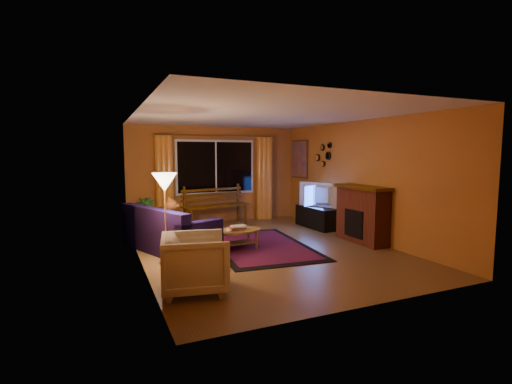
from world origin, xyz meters
name	(u,v)px	position (x,y,z in m)	size (l,w,h in m)	color
floor	(262,248)	(0.00, 0.00, -0.01)	(4.50, 6.00, 0.02)	brown
ceiling	(262,115)	(0.00, 0.00, 2.51)	(4.50, 6.00, 0.02)	white
wall_back	(215,175)	(0.00, 3.01, 1.25)	(4.50, 0.02, 2.50)	#C0722F
wall_left	(138,187)	(-2.26, 0.00, 1.25)	(0.02, 6.00, 2.50)	#C0722F
wall_right	(359,180)	(2.26, 0.00, 1.25)	(0.02, 6.00, 2.50)	#C0722F
window	(216,167)	(0.00, 2.94, 1.45)	(2.00, 0.02, 1.30)	black
curtain_rod	(216,136)	(0.00, 2.90, 2.25)	(0.03, 0.03, 3.20)	#BF8C3F
curtain_left	(164,181)	(-1.35, 2.88, 1.12)	(0.36, 0.36, 2.24)	orange
curtain_right	(264,178)	(1.35, 2.88, 1.12)	(0.36, 0.36, 2.24)	orange
bench	(216,216)	(-0.16, 2.45, 0.25)	(1.68, 0.49, 0.50)	#4D2C04
potted_plant	(145,215)	(-1.89, 2.31, 0.40)	(0.45, 0.45, 0.80)	#235B1E
sofa	(170,228)	(-1.66, 0.54, 0.42)	(0.88, 2.05, 0.83)	#120A3A
dog	(168,211)	(-1.61, 1.00, 0.67)	(0.34, 0.47, 0.51)	#A25A26
armchair	(195,260)	(-1.74, -1.72, 0.42)	(0.82, 0.77, 0.85)	beige
floor_lamp	(165,219)	(-1.87, -0.30, 0.75)	(0.25, 0.25, 1.49)	#BF8C3F
rug	(260,246)	(0.00, 0.11, 0.01)	(1.77, 2.79, 0.02)	maroon
coffee_table	(236,239)	(-0.51, 0.11, 0.19)	(1.02, 1.02, 0.37)	#A9813D
tv_console	(316,217)	(2.00, 1.24, 0.25)	(0.41, 1.22, 0.51)	black
television	(316,195)	(2.00, 1.24, 0.80)	(1.02, 0.13, 0.59)	black
fireplace	(362,216)	(2.05, -0.40, 0.55)	(0.40, 1.20, 1.10)	maroon
mirror_cluster	(323,154)	(2.21, 1.30, 1.80)	(0.06, 0.60, 0.56)	black
painting	(300,159)	(2.22, 2.45, 1.65)	(0.04, 0.76, 0.96)	orange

